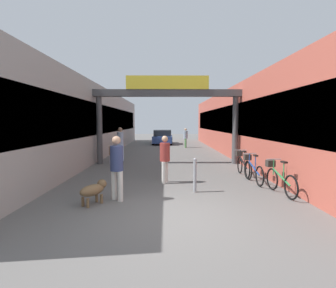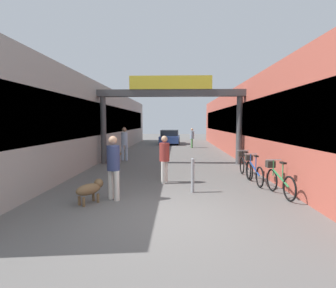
{
  "view_description": "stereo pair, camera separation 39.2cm",
  "coord_description": "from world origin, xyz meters",
  "px_view_note": "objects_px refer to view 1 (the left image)",
  "views": [
    {
      "loc": [
        -0.07,
        -5.61,
        2.07
      ],
      "look_at": [
        0.0,
        3.56,
        1.3
      ],
      "focal_mm": 28.0,
      "sensor_mm": 36.0,
      "label": 1
    },
    {
      "loc": [
        0.32,
        -5.6,
        2.07
      ],
      "look_at": [
        0.0,
        3.56,
        1.3
      ],
      "focal_mm": 28.0,
      "sensor_mm": 36.0,
      "label": 2
    }
  ],
  "objects_px": {
    "pedestrian_with_dog": "(117,164)",
    "pedestrian_companion": "(165,156)",
    "dog_on_leash": "(94,190)",
    "parked_car_blue": "(163,137)",
    "bicycle_green_nearest": "(279,179)",
    "bicycle_black_third": "(243,164)",
    "bollard_post_metal": "(195,175)",
    "cafe_chair_wood_nearer": "(112,153)",
    "pedestrian_elderly_walking": "(186,137)",
    "pedestrian_carrying_crate": "(120,142)",
    "bicycle_blue_second": "(253,170)"
  },
  "relations": [
    {
      "from": "bicycle_green_nearest",
      "to": "parked_car_blue",
      "type": "relative_size",
      "value": 0.42
    },
    {
      "from": "pedestrian_companion",
      "to": "pedestrian_carrying_crate",
      "type": "xyz_separation_m",
      "value": [
        -2.41,
        5.18,
        0.11
      ]
    },
    {
      "from": "pedestrian_carrying_crate",
      "to": "cafe_chair_wood_nearer",
      "type": "height_order",
      "value": "pedestrian_carrying_crate"
    },
    {
      "from": "pedestrian_with_dog",
      "to": "bollard_post_metal",
      "type": "distance_m",
      "value": 2.33
    },
    {
      "from": "pedestrian_carrying_crate",
      "to": "pedestrian_elderly_walking",
      "type": "height_order",
      "value": "pedestrian_carrying_crate"
    },
    {
      "from": "pedestrian_elderly_walking",
      "to": "bollard_post_metal",
      "type": "distance_m",
      "value": 13.53
    },
    {
      "from": "pedestrian_with_dog",
      "to": "dog_on_leash",
      "type": "xyz_separation_m",
      "value": [
        -0.52,
        -0.3,
        -0.61
      ]
    },
    {
      "from": "dog_on_leash",
      "to": "pedestrian_with_dog",
      "type": "bearing_deg",
      "value": 30.15
    },
    {
      "from": "pedestrian_elderly_walking",
      "to": "bicycle_blue_second",
      "type": "height_order",
      "value": "pedestrian_elderly_walking"
    },
    {
      "from": "dog_on_leash",
      "to": "parked_car_blue",
      "type": "xyz_separation_m",
      "value": [
        1.52,
        18.17,
        0.27
      ]
    },
    {
      "from": "pedestrian_with_dog",
      "to": "pedestrian_elderly_walking",
      "type": "height_order",
      "value": "pedestrian_with_dog"
    },
    {
      "from": "pedestrian_with_dog",
      "to": "pedestrian_companion",
      "type": "bearing_deg",
      "value": 57.86
    },
    {
      "from": "pedestrian_elderly_walking",
      "to": "bicycle_green_nearest",
      "type": "xyz_separation_m",
      "value": [
        1.69,
        -13.66,
        -0.46
      ]
    },
    {
      "from": "pedestrian_companion",
      "to": "pedestrian_carrying_crate",
      "type": "relative_size",
      "value": 0.9
    },
    {
      "from": "pedestrian_carrying_crate",
      "to": "bicycle_blue_second",
      "type": "bearing_deg",
      "value": -43.15
    },
    {
      "from": "dog_on_leash",
      "to": "parked_car_blue",
      "type": "distance_m",
      "value": 18.23
    },
    {
      "from": "pedestrian_carrying_crate",
      "to": "parked_car_blue",
      "type": "height_order",
      "value": "pedestrian_carrying_crate"
    },
    {
      "from": "dog_on_leash",
      "to": "bicycle_black_third",
      "type": "bearing_deg",
      "value": 36.53
    },
    {
      "from": "pedestrian_carrying_crate",
      "to": "parked_car_blue",
      "type": "xyz_separation_m",
      "value": [
        2.15,
        10.69,
        -0.39
      ]
    },
    {
      "from": "pedestrian_companion",
      "to": "bicycle_blue_second",
      "type": "bearing_deg",
      "value": 1.62
    },
    {
      "from": "pedestrian_companion",
      "to": "bollard_post_metal",
      "type": "xyz_separation_m",
      "value": [
        0.89,
        -1.2,
        -0.39
      ]
    },
    {
      "from": "pedestrian_with_dog",
      "to": "cafe_chair_wood_nearer",
      "type": "xyz_separation_m",
      "value": [
        -1.4,
        6.12,
        -0.44
      ]
    },
    {
      "from": "bicycle_black_third",
      "to": "cafe_chair_wood_nearer",
      "type": "bearing_deg",
      "value": 153.12
    },
    {
      "from": "bicycle_black_third",
      "to": "parked_car_blue",
      "type": "xyz_separation_m",
      "value": [
        -3.27,
        14.62,
        0.21
      ]
    },
    {
      "from": "bicycle_green_nearest",
      "to": "cafe_chair_wood_nearer",
      "type": "bearing_deg",
      "value": 137.5
    },
    {
      "from": "bollard_post_metal",
      "to": "parked_car_blue",
      "type": "height_order",
      "value": "parked_car_blue"
    },
    {
      "from": "dog_on_leash",
      "to": "bicycle_green_nearest",
      "type": "distance_m",
      "value": 5.18
    },
    {
      "from": "bicycle_black_third",
      "to": "cafe_chair_wood_nearer",
      "type": "height_order",
      "value": "bicycle_black_third"
    },
    {
      "from": "pedestrian_companion",
      "to": "bicycle_green_nearest",
      "type": "relative_size",
      "value": 0.95
    },
    {
      "from": "bicycle_black_third",
      "to": "cafe_chair_wood_nearer",
      "type": "xyz_separation_m",
      "value": [
        -5.67,
        2.88,
        0.1
      ]
    },
    {
      "from": "parked_car_blue",
      "to": "bicycle_blue_second",
      "type": "bearing_deg",
      "value": -78.26
    },
    {
      "from": "pedestrian_carrying_crate",
      "to": "parked_car_blue",
      "type": "relative_size",
      "value": 0.44
    },
    {
      "from": "bicycle_blue_second",
      "to": "bicycle_black_third",
      "type": "distance_m",
      "value": 1.17
    },
    {
      "from": "pedestrian_carrying_crate",
      "to": "parked_car_blue",
      "type": "bearing_deg",
      "value": 78.63
    },
    {
      "from": "pedestrian_companion",
      "to": "bollard_post_metal",
      "type": "relative_size",
      "value": 1.57
    },
    {
      "from": "bicycle_blue_second",
      "to": "bicycle_green_nearest",
      "type": "bearing_deg",
      "value": -78.42
    },
    {
      "from": "pedestrian_elderly_walking",
      "to": "cafe_chair_wood_nearer",
      "type": "bearing_deg",
      "value": -117.61
    },
    {
      "from": "pedestrian_with_dog",
      "to": "pedestrian_carrying_crate",
      "type": "distance_m",
      "value": 7.27
    },
    {
      "from": "pedestrian_companion",
      "to": "pedestrian_elderly_walking",
      "type": "distance_m",
      "value": 12.42
    },
    {
      "from": "pedestrian_carrying_crate",
      "to": "bicycle_black_third",
      "type": "relative_size",
      "value": 1.06
    },
    {
      "from": "bollard_post_metal",
      "to": "cafe_chair_wood_nearer",
      "type": "distance_m",
      "value": 6.4
    },
    {
      "from": "pedestrian_carrying_crate",
      "to": "cafe_chair_wood_nearer",
      "type": "relative_size",
      "value": 2.01
    },
    {
      "from": "bicycle_black_third",
      "to": "cafe_chair_wood_nearer",
      "type": "distance_m",
      "value": 6.36
    },
    {
      "from": "bicycle_green_nearest",
      "to": "bicycle_black_third",
      "type": "distance_m",
      "value": 2.61
    },
    {
      "from": "pedestrian_carrying_crate",
      "to": "cafe_chair_wood_nearer",
      "type": "distance_m",
      "value": 1.18
    },
    {
      "from": "pedestrian_companion",
      "to": "pedestrian_elderly_walking",
      "type": "height_order",
      "value": "pedestrian_companion"
    },
    {
      "from": "pedestrian_with_dog",
      "to": "bicycle_blue_second",
      "type": "relative_size",
      "value": 1.01
    },
    {
      "from": "bicycle_blue_second",
      "to": "pedestrian_companion",
      "type": "bearing_deg",
      "value": -178.38
    },
    {
      "from": "bicycle_blue_second",
      "to": "pedestrian_elderly_walking",
      "type": "bearing_deg",
      "value": 96.52
    },
    {
      "from": "pedestrian_with_dog",
      "to": "bicycle_black_third",
      "type": "height_order",
      "value": "pedestrian_with_dog"
    }
  ]
}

